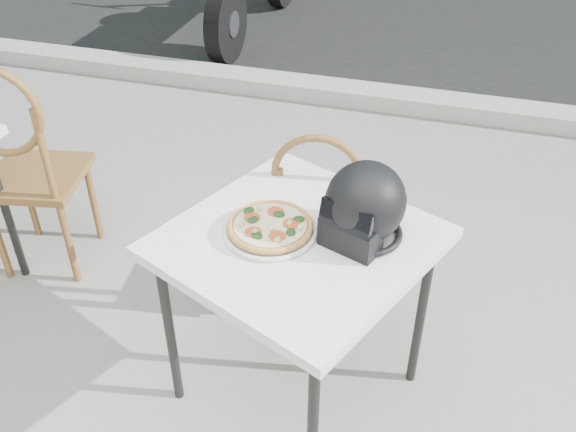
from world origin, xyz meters
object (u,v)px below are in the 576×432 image
(cafe_table_main, at_px, (298,253))
(cafe_chair_side, at_px, (21,160))
(helmet, at_px, (364,207))
(pizza, at_px, (270,226))
(plate, at_px, (270,231))
(cafe_chair_main, at_px, (318,214))

(cafe_table_main, xyz_separation_m, cafe_chair_side, (-1.42, 0.39, -0.08))
(cafe_table_main, relative_size, cafe_chair_side, 0.96)
(helmet, height_order, cafe_chair_side, cafe_chair_side)
(pizza, xyz_separation_m, helmet, (0.31, 0.07, 0.09))
(cafe_chair_side, bearing_deg, cafe_table_main, 153.71)
(cafe_table_main, xyz_separation_m, helmet, (0.21, 0.07, 0.20))
(plate, xyz_separation_m, helmet, (0.31, 0.07, 0.11))
(cafe_chair_main, relative_size, cafe_chair_side, 0.86)
(cafe_table_main, xyz_separation_m, plate, (-0.10, -0.00, 0.08))
(pizza, distance_m, helmet, 0.33)
(cafe_table_main, distance_m, helmet, 0.29)
(cafe_table_main, distance_m, pizza, 0.14)
(helmet, bearing_deg, plate, -146.59)
(cafe_table_main, bearing_deg, helmet, 17.90)
(cafe_chair_main, bearing_deg, cafe_table_main, 87.50)
(plate, xyz_separation_m, cafe_chair_side, (-1.32, 0.40, -0.16))
(helmet, distance_m, cafe_chair_main, 0.61)
(plate, bearing_deg, cafe_chair_side, 163.21)
(plate, bearing_deg, helmet, 13.04)
(pizza, height_order, helmet, helmet)
(cafe_table_main, height_order, cafe_chair_main, cafe_chair_main)
(helmet, bearing_deg, pizza, -146.63)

